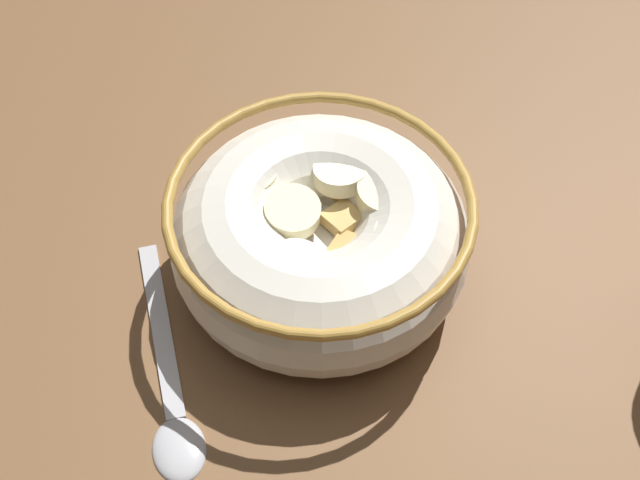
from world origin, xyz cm
name	(u,v)px	position (x,y,z in cm)	size (l,w,h in cm)	color
ground_plane	(320,282)	(0.00, 0.00, -1.00)	(101.74, 101.74, 2.00)	brown
cereal_bowl	(320,235)	(0.01, -0.01, 3.42)	(16.00, 16.00, 6.35)	silver
spoon	(173,402)	(-10.86, 1.70, 0.32)	(11.11, 11.85, 0.80)	#B7B7BC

